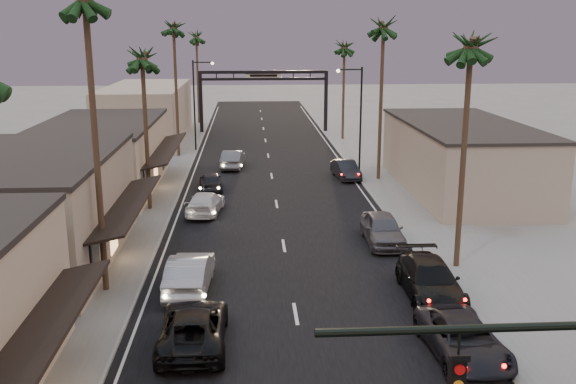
{
  "coord_description": "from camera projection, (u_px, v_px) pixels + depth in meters",
  "views": [
    {
      "loc": [
        -1.91,
        -6.23,
        11.73
      ],
      "look_at": [
        0.4,
        30.48,
        2.5
      ],
      "focal_mm": 40.0,
      "sensor_mm": 36.0,
      "label": 1
    }
  ],
  "objects": [
    {
      "name": "ground",
      "position": [
        275.0,
        194.0,
        47.73
      ],
      "size": [
        200.0,
        200.0,
        0.0
      ],
      "primitive_type": "plane",
      "color": "slate",
      "rests_on": "ground"
    },
    {
      "name": "road",
      "position": [
        272.0,
        179.0,
        52.57
      ],
      "size": [
        14.0,
        120.0,
        0.02
      ],
      "primitive_type": "cube",
      "color": "black",
      "rests_on": "ground"
    },
    {
      "name": "sidewalk_left",
      "position": [
        166.0,
        162.0,
        58.75
      ],
      "size": [
        5.0,
        92.0,
        0.12
      ],
      "primitive_type": "cube",
      "color": "slate",
      "rests_on": "ground"
    },
    {
      "name": "sidewalk_right",
      "position": [
        371.0,
        160.0,
        59.91
      ],
      "size": [
        5.0,
        92.0,
        0.12
      ],
      "primitive_type": "cube",
      "color": "slate",
      "rests_on": "ground"
    },
    {
      "name": "storefront_mid",
      "position": [
        32.0,
        213.0,
        32.72
      ],
      "size": [
        8.0,
        14.0,
        5.5
      ],
      "primitive_type": "cube",
      "color": "gray",
      "rests_on": "ground"
    },
    {
      "name": "storefront_far",
      "position": [
        101.0,
        158.0,
        48.26
      ],
      "size": [
        8.0,
        16.0,
        5.0
      ],
      "primitive_type": "cube",
      "color": "#C2AF94",
      "rests_on": "ground"
    },
    {
      "name": "storefront_dist",
      "position": [
        147.0,
        113.0,
        70.41
      ],
      "size": [
        8.0,
        20.0,
        6.0
      ],
      "primitive_type": "cube",
      "color": "gray",
      "rests_on": "ground"
    },
    {
      "name": "building_right",
      "position": [
        461.0,
        158.0,
        47.97
      ],
      "size": [
        8.0,
        18.0,
        5.0
      ],
      "primitive_type": "cube",
      "color": "gray",
      "rests_on": "ground"
    },
    {
      "name": "arch",
      "position": [
        264.0,
        86.0,
        75.42
      ],
      "size": [
        15.2,
        0.4,
        7.27
      ],
      "color": "black",
      "rests_on": "ground"
    },
    {
      "name": "streetlight_right",
      "position": [
        357.0,
        113.0,
        51.69
      ],
      "size": [
        2.13,
        0.3,
        9.0
      ],
      "color": "black",
      "rests_on": "ground"
    },
    {
      "name": "streetlight_left",
      "position": [
        197.0,
        98.0,
        63.43
      ],
      "size": [
        2.13,
        0.3,
        9.0
      ],
      "color": "black",
      "rests_on": "ground"
    },
    {
      "name": "palm_lc",
      "position": [
        142.0,
        52.0,
        40.78
      ],
      "size": [
        3.2,
        3.2,
        12.2
      ],
      "color": "#38281C",
      "rests_on": "ground"
    },
    {
      "name": "palm_ld",
      "position": [
        173.0,
        24.0,
        58.7
      ],
      "size": [
        3.2,
        3.2,
        14.2
      ],
      "color": "#38281C",
      "rests_on": "ground"
    },
    {
      "name": "palm_ra",
      "position": [
        471.0,
        38.0,
        29.98
      ],
      "size": [
        3.2,
        3.2,
        13.2
      ],
      "color": "#38281C",
      "rests_on": "ground"
    },
    {
      "name": "palm_rb",
      "position": [
        384.0,
        22.0,
        49.1
      ],
      "size": [
        3.2,
        3.2,
        14.2
      ],
      "color": "#38281C",
      "rests_on": "ground"
    },
    {
      "name": "palm_rc",
      "position": [
        345.0,
        43.0,
        68.93
      ],
      "size": [
        3.2,
        3.2,
        12.2
      ],
      "color": "#38281C",
      "rests_on": "ground"
    },
    {
      "name": "palm_far",
      "position": [
        196.0,
        34.0,
        81.22
      ],
      "size": [
        3.2,
        3.2,
        13.2
      ],
      "color": "#38281C",
      "rests_on": "ground"
    },
    {
      "name": "oncoming_pickup",
      "position": [
        194.0,
        327.0,
        24.5
      ],
      "size": [
        2.53,
        5.46,
        1.52
      ],
      "primitive_type": "imported",
      "rotation": [
        0.0,
        0.0,
        3.14
      ],
      "color": "black",
      "rests_on": "ground"
    },
    {
      "name": "oncoming_silver",
      "position": [
        190.0,
        273.0,
        29.76
      ],
      "size": [
        2.08,
        5.28,
        1.71
      ],
      "primitive_type": "imported",
      "rotation": [
        0.0,
        0.0,
        3.09
      ],
      "color": "gray",
      "rests_on": "ground"
    },
    {
      "name": "oncoming_white",
      "position": [
        205.0,
        203.0,
        42.38
      ],
      "size": [
        2.62,
        5.18,
        1.44
      ],
      "primitive_type": "imported",
      "rotation": [
        0.0,
        0.0,
        3.02
      ],
      "color": "silver",
      "rests_on": "ground"
    },
    {
      "name": "oncoming_dgrey",
      "position": [
        211.0,
        181.0,
        48.73
      ],
      "size": [
        2.09,
        4.19,
        1.37
      ],
      "primitive_type": "imported",
      "rotation": [
        0.0,
        0.0,
        3.26
      ],
      "color": "black",
      "rests_on": "ground"
    },
    {
      "name": "oncoming_grey_far",
      "position": [
        233.0,
        159.0,
        56.46
      ],
      "size": [
        2.16,
        4.98,
        1.59
      ],
      "primitive_type": "imported",
      "rotation": [
        0.0,
        0.0,
        3.04
      ],
      "color": "#57575C",
      "rests_on": "ground"
    },
    {
      "name": "curbside_near",
      "position": [
        463.0,
        339.0,
        23.61
      ],
      "size": [
        2.68,
        5.38,
        1.46
      ],
      "primitive_type": "imported",
      "rotation": [
        0.0,
        0.0,
        0.05
      ],
      "color": "black",
      "rests_on": "ground"
    },
    {
      "name": "curbside_black",
      "position": [
        430.0,
        280.0,
        28.93
      ],
      "size": [
        2.43,
        5.78,
        1.67
      ],
      "primitive_type": "imported",
      "rotation": [
        0.0,
        0.0,
        -0.02
      ],
      "color": "black",
      "rests_on": "ground"
    },
    {
      "name": "curbside_grey",
      "position": [
        383.0,
        229.0,
        36.31
      ],
      "size": [
        2.05,
        5.06,
        1.72
      ],
      "primitive_type": "imported",
      "rotation": [
        0.0,
        0.0,
        -0.0
      ],
      "color": "#49494E",
      "rests_on": "ground"
    },
    {
      "name": "curbside_far",
      "position": [
        346.0,
        170.0,
        52.48
      ],
      "size": [
        2.08,
        4.62,
        1.47
      ],
      "primitive_type": "imported",
      "rotation": [
        0.0,
        0.0,
        0.12
      ],
      "color": "black",
      "rests_on": "ground"
    }
  ]
}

